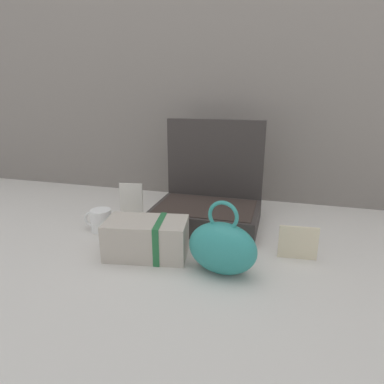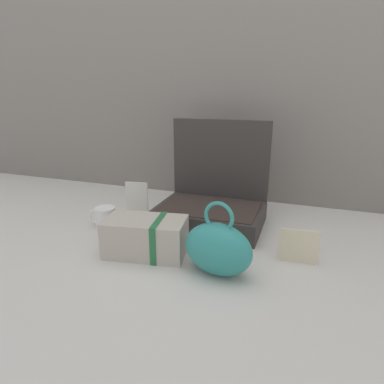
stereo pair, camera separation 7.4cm
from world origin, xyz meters
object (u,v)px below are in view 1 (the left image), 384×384
teal_pouch_handbag (222,248)px  poster_card_right (131,200)px  coffee_mug (101,220)px  cream_toiletry_bag (148,238)px  open_suitcase (208,201)px  info_card_left (298,243)px

teal_pouch_handbag → poster_card_right: teal_pouch_handbag is taller
poster_card_right → coffee_mug: bearing=-117.3°
cream_toiletry_bag → teal_pouch_handbag: bearing=-9.2°
open_suitcase → cream_toiletry_bag: (-0.13, -0.33, -0.03)m
teal_pouch_handbag → info_card_left: bearing=34.1°
poster_card_right → teal_pouch_handbag: bearing=-45.6°
open_suitcase → poster_card_right: (-0.32, -0.04, -0.02)m
teal_pouch_handbag → poster_card_right: size_ratio=1.51×
info_card_left → poster_card_right: (-0.67, 0.19, 0.02)m
cream_toiletry_bag → info_card_left: size_ratio=2.30×
cream_toiletry_bag → info_card_left: 0.48m
teal_pouch_handbag → info_card_left: (0.22, 0.15, -0.03)m
cream_toiletry_bag → info_card_left: (0.47, 0.11, -0.01)m
coffee_mug → poster_card_right: (0.05, 0.16, 0.03)m
open_suitcase → coffee_mug: (-0.38, -0.20, -0.05)m
open_suitcase → coffee_mug: open_suitcase is taller
coffee_mug → cream_toiletry_bag: bearing=-28.3°
coffee_mug → info_card_left: size_ratio=0.92×
cream_toiletry_bag → poster_card_right: bearing=123.7°
teal_pouch_handbag → poster_card_right: bearing=143.1°
teal_pouch_handbag → info_card_left: 0.26m
info_card_left → poster_card_right: poster_card_right is taller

